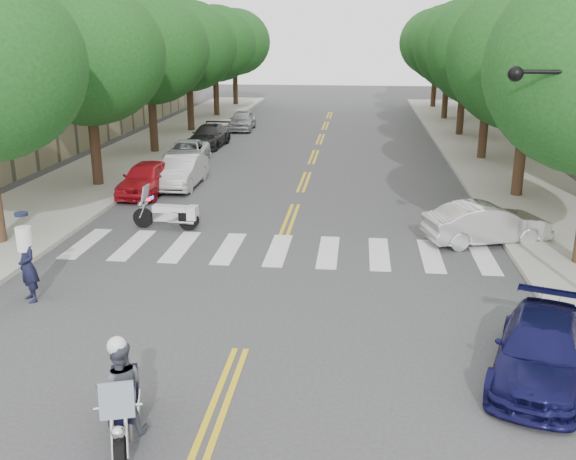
# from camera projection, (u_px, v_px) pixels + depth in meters

# --- Properties ---
(ground) EXTENTS (140.00, 140.00, 0.00)m
(ground) POSITION_uv_depth(u_px,v_px,m) (241.00, 349.00, 13.67)
(ground) COLOR #38383A
(ground) RESTS_ON ground
(sidewalk_left) EXTENTS (5.00, 60.00, 0.15)m
(sidewalk_left) POSITION_uv_depth(u_px,v_px,m) (143.00, 152.00, 35.52)
(sidewalk_left) COLOR #9E9991
(sidewalk_left) RESTS_ON ground
(sidewalk_right) EXTENTS (5.00, 60.00, 0.15)m
(sidewalk_right) POSITION_uv_depth(u_px,v_px,m) (495.00, 159.00, 33.54)
(sidewalk_right) COLOR #9E9991
(sidewalk_right) RESTS_ON ground
(tree_l_1) EXTENTS (6.40, 6.40, 8.45)m
(tree_l_1) POSITION_uv_depth(u_px,v_px,m) (87.00, 55.00, 26.22)
(tree_l_1) COLOR #382316
(tree_l_1) RESTS_ON ground
(tree_l_2) EXTENTS (6.40, 6.40, 8.45)m
(tree_l_2) POSITION_uv_depth(u_px,v_px,m) (149.00, 50.00, 33.82)
(tree_l_2) COLOR #382316
(tree_l_2) RESTS_ON ground
(tree_l_3) EXTENTS (6.40, 6.40, 8.45)m
(tree_l_3) POSITION_uv_depth(u_px,v_px,m) (188.00, 46.00, 41.41)
(tree_l_3) COLOR #382316
(tree_l_3) RESTS_ON ground
(tree_l_4) EXTENTS (6.40, 6.40, 8.45)m
(tree_l_4) POSITION_uv_depth(u_px,v_px,m) (215.00, 44.00, 49.00)
(tree_l_4) COLOR #382316
(tree_l_4) RESTS_ON ground
(tree_l_5) EXTENTS (6.40, 6.40, 8.45)m
(tree_l_5) POSITION_uv_depth(u_px,v_px,m) (234.00, 42.00, 56.60)
(tree_l_5) COLOR #382316
(tree_l_5) RESTS_ON ground
(tree_r_1) EXTENTS (6.40, 6.40, 8.45)m
(tree_r_1) POSITION_uv_depth(u_px,v_px,m) (531.00, 57.00, 24.39)
(tree_r_1) COLOR #382316
(tree_r_1) RESTS_ON ground
(tree_r_2) EXTENTS (6.40, 6.40, 8.45)m
(tree_r_2) POSITION_uv_depth(u_px,v_px,m) (491.00, 51.00, 31.99)
(tree_r_2) COLOR #382316
(tree_r_2) RESTS_ON ground
(tree_r_3) EXTENTS (6.40, 6.40, 8.45)m
(tree_r_3) POSITION_uv_depth(u_px,v_px,m) (466.00, 47.00, 39.58)
(tree_r_3) COLOR #382316
(tree_r_3) RESTS_ON ground
(tree_r_4) EXTENTS (6.40, 6.40, 8.45)m
(tree_r_4) POSITION_uv_depth(u_px,v_px,m) (449.00, 44.00, 47.17)
(tree_r_4) COLOR #382316
(tree_r_4) RESTS_ON ground
(tree_r_5) EXTENTS (6.40, 6.40, 8.45)m
(tree_r_5) POSITION_uv_depth(u_px,v_px,m) (437.00, 42.00, 54.77)
(tree_r_5) COLOR #382316
(tree_r_5) RESTS_ON ground
(motorcycle_police) EXTENTS (1.03, 2.29, 1.91)m
(motorcycle_police) POSITION_uv_depth(u_px,v_px,m) (121.00, 395.00, 10.39)
(motorcycle_police) COLOR black
(motorcycle_police) RESTS_ON ground
(motorcycle_parked) EXTENTS (2.33, 0.60, 1.50)m
(motorcycle_parked) POSITION_uv_depth(u_px,v_px,m) (171.00, 214.00, 21.83)
(motorcycle_parked) COLOR black
(motorcycle_parked) RESTS_ON ground
(officer_standing) EXTENTS (0.80, 0.78, 1.85)m
(officer_standing) POSITION_uv_depth(u_px,v_px,m) (28.00, 266.00, 15.88)
(officer_standing) COLOR black
(officer_standing) RESTS_ON ground
(convertible) EXTENTS (4.18, 2.51, 1.30)m
(convertible) POSITION_uv_depth(u_px,v_px,m) (487.00, 223.00, 20.35)
(convertible) COLOR silver
(convertible) RESTS_ON ground
(sedan_blue) EXTENTS (2.89, 4.36, 1.17)m
(sedan_blue) POSITION_uv_depth(u_px,v_px,m) (541.00, 350.00, 12.39)
(sedan_blue) COLOR #0E0E3B
(sedan_blue) RESTS_ON ground
(parked_car_a) EXTENTS (1.66, 4.02, 1.36)m
(parked_car_a) POSITION_uv_depth(u_px,v_px,m) (146.00, 178.00, 26.46)
(parked_car_a) COLOR #AD121D
(parked_car_a) RESTS_ON ground
(parked_car_b) EXTENTS (1.47, 4.14, 1.36)m
(parked_car_b) POSITION_uv_depth(u_px,v_px,m) (182.00, 171.00, 27.77)
(parked_car_b) COLOR beige
(parked_car_b) RESTS_ON ground
(parked_car_c) EXTENTS (2.27, 4.31, 1.16)m
(parked_car_c) POSITION_uv_depth(u_px,v_px,m) (187.00, 152.00, 32.66)
(parked_car_c) COLOR #B5B9BD
(parked_car_c) RESTS_ON ground
(parked_car_d) EXTENTS (2.00, 4.46, 1.27)m
(parked_car_d) POSITION_uv_depth(u_px,v_px,m) (209.00, 136.00, 37.39)
(parked_car_d) COLOR black
(parked_car_d) RESTS_ON ground
(parked_car_e) EXTENTS (1.75, 4.01, 1.34)m
(parked_car_e) POSITION_uv_depth(u_px,v_px,m) (242.00, 120.00, 43.71)
(parked_car_e) COLOR gray
(parked_car_e) RESTS_ON ground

